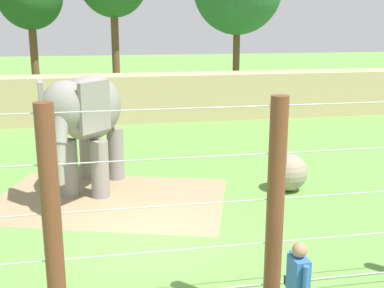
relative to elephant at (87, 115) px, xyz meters
name	(u,v)px	position (x,y,z in m)	size (l,w,h in m)	color
ground_plane	(150,238)	(1.35, -3.48, -2.20)	(120.00, 120.00, 0.00)	#609342
dirt_patch	(109,199)	(0.48, -0.86, -2.20)	(6.20, 4.14, 0.01)	#937F5B
embankment_wall	(122,98)	(1.35, 9.93, -1.10)	(36.00, 1.80, 2.21)	tan
elephant	(87,115)	(0.00, 0.00, 0.00)	(2.49, 4.34, 3.33)	gray
enrichment_ball	(288,172)	(5.54, -1.01, -1.67)	(1.07, 1.07, 1.07)	gray
cable_fence	(170,222)	(1.33, -6.93, -0.36)	(11.98, 0.27, 3.68)	brown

